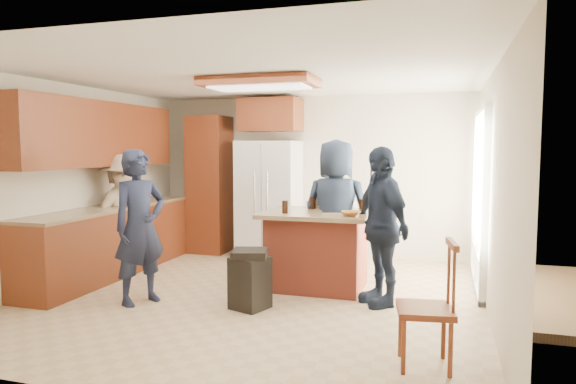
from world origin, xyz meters
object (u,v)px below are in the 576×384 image
(person_side_right, at_px, (381,226))
(person_counter, at_px, (124,213))
(refrigerator, at_px, (269,199))
(trash_bin, at_px, (250,279))
(person_behind_left, at_px, (332,212))
(kitchen_island, at_px, (317,249))
(person_front_left, at_px, (140,227))
(person_behind_right, at_px, (336,212))
(spindle_chair, at_px, (428,310))

(person_side_right, relative_size, person_counter, 1.07)
(person_side_right, relative_size, refrigerator, 0.95)
(person_counter, distance_m, trash_bin, 2.49)
(person_behind_left, height_order, person_counter, person_behind_left)
(kitchen_island, distance_m, trash_bin, 1.12)
(kitchen_island, bearing_deg, refrigerator, 126.73)
(person_front_left, height_order, kitchen_island, person_front_left)
(person_front_left, height_order, refrigerator, refrigerator)
(person_behind_right, relative_size, kitchen_island, 1.41)
(person_behind_left, height_order, person_behind_right, person_behind_right)
(person_front_left, xyz_separation_m, trash_bin, (1.21, 0.16, -0.52))
(trash_bin, bearing_deg, person_counter, 155.61)
(person_behind_left, bearing_deg, refrigerator, -20.81)
(person_side_right, xyz_separation_m, person_counter, (-3.52, 0.45, -0.05))
(trash_bin, bearing_deg, person_behind_left, 73.62)
(person_behind_right, relative_size, trash_bin, 2.86)
(person_front_left, distance_m, person_behind_right, 2.36)
(person_front_left, height_order, person_counter, person_front_left)
(person_behind_right, height_order, spindle_chair, person_behind_right)
(person_behind_right, height_order, kitchen_island, person_behind_right)
(person_side_right, bearing_deg, kitchen_island, -153.36)
(person_behind_left, distance_m, kitchen_island, 0.82)
(person_behind_right, distance_m, trash_bin, 1.55)
(person_side_right, height_order, kitchen_island, person_side_right)
(person_side_right, xyz_separation_m, spindle_chair, (0.55, -1.51, -0.40))
(person_side_right, relative_size, trash_bin, 2.72)
(person_behind_right, relative_size, person_counter, 1.12)
(refrigerator, bearing_deg, person_behind_left, -34.11)
(person_behind_left, bearing_deg, person_counter, 28.14)
(kitchen_island, height_order, trash_bin, kitchen_island)
(kitchen_island, bearing_deg, person_front_left, -145.72)
(refrigerator, bearing_deg, person_counter, -136.23)
(person_front_left, xyz_separation_m, person_behind_right, (1.87, 1.44, 0.06))
(person_behind_left, bearing_deg, person_behind_right, 121.49)
(spindle_chair, bearing_deg, person_side_right, 109.85)
(kitchen_island, relative_size, trash_bin, 2.03)
(person_behind_right, bearing_deg, kitchen_island, 61.59)
(person_front_left, distance_m, person_side_right, 2.61)
(person_behind_left, distance_m, trash_bin, 1.88)
(person_side_right, bearing_deg, person_counter, -132.11)
(person_behind_right, bearing_deg, person_front_left, 41.14)
(trash_bin, bearing_deg, person_front_left, -172.47)
(refrigerator, relative_size, spindle_chair, 1.81)
(person_side_right, distance_m, kitchen_island, 1.00)
(spindle_chair, bearing_deg, kitchen_island, 124.74)
(person_side_right, distance_m, spindle_chair, 1.66)
(person_side_right, bearing_deg, spindle_chair, -14.96)
(person_behind_left, bearing_deg, person_side_right, 137.00)
(person_counter, bearing_deg, person_side_right, -92.41)
(person_behind_left, bearing_deg, spindle_chair, 129.63)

